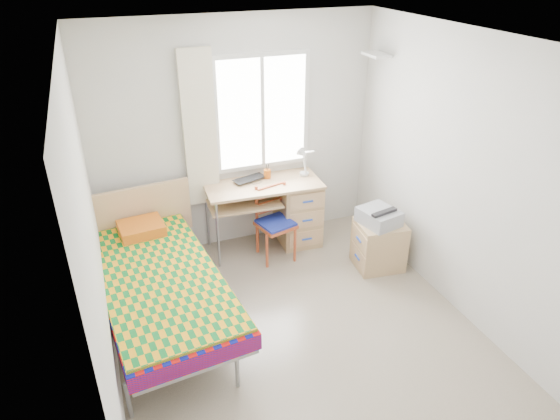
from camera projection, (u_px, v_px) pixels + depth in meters
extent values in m
plane|color=#BCAD93|center=(295.00, 326.00, 4.71)|extent=(3.50, 3.50, 0.00)
plane|color=white|center=(300.00, 39.00, 3.49)|extent=(3.50, 3.50, 0.00)
plane|color=silver|center=(236.00, 137.00, 5.54)|extent=(3.20, 0.00, 3.20)
plane|color=silver|center=(92.00, 241.00, 3.59)|extent=(0.00, 3.50, 3.50)
plane|color=silver|center=(457.00, 176.00, 4.60)|extent=(0.00, 3.50, 3.50)
cube|color=white|center=(262.00, 113.00, 5.50)|extent=(1.10, 0.04, 1.30)
cube|color=white|center=(262.00, 113.00, 5.49)|extent=(1.00, 0.02, 1.20)
cube|color=white|center=(263.00, 113.00, 5.49)|extent=(0.04, 0.02, 1.20)
cube|color=white|center=(200.00, 130.00, 5.28)|extent=(0.35, 0.05, 1.70)
cube|color=white|center=(377.00, 55.00, 5.32)|extent=(0.20, 0.32, 0.03)
cube|color=#979B9F|center=(161.00, 291.00, 4.59)|extent=(1.19, 2.27, 0.07)
cube|color=red|center=(160.00, 283.00, 4.54)|extent=(1.23, 2.30, 0.15)
cube|color=#F1A211|center=(160.00, 276.00, 4.49)|extent=(1.20, 2.18, 0.03)
cube|color=tan|center=(142.00, 212.00, 5.33)|extent=(1.05, 0.15, 0.60)
cube|color=orange|center=(141.00, 228.00, 5.11)|extent=(0.47, 0.41, 0.11)
cylinder|color=#979B9F|center=(129.00, 400.00, 3.72)|extent=(0.04, 0.04, 0.35)
cylinder|color=#979B9F|center=(187.00, 246.00, 5.63)|extent=(0.04, 0.04, 0.35)
cube|color=tan|center=(263.00, 185.00, 5.61)|extent=(1.34, 0.67, 0.03)
cube|color=tan|center=(297.00, 210.00, 5.94)|extent=(0.49, 0.60, 0.78)
cube|color=tan|center=(243.00, 201.00, 5.62)|extent=(0.83, 0.60, 0.02)
cylinder|color=#979B9F|center=(218.00, 236.00, 5.41)|extent=(0.03, 0.03, 0.78)
cylinder|color=#979B9F|center=(207.00, 216.00, 5.82)|extent=(0.03, 0.03, 0.78)
cube|color=#A1481F|center=(276.00, 225.00, 5.57)|extent=(0.45, 0.45, 0.04)
cube|color=navy|center=(276.00, 223.00, 5.56)|extent=(0.43, 0.43, 0.04)
cube|color=#A1481F|center=(271.00, 198.00, 5.59)|extent=(0.33, 0.11, 0.37)
cylinder|color=#A1481F|center=(267.00, 251.00, 5.48)|extent=(0.03, 0.03, 0.42)
cylinder|color=#A1481F|center=(284.00, 215.00, 5.76)|extent=(0.04, 0.04, 0.85)
cube|color=tan|center=(379.00, 245.00, 5.48)|extent=(0.54, 0.50, 0.54)
cube|color=tan|center=(360.00, 239.00, 5.35)|extent=(0.06, 0.40, 0.20)
cube|color=tan|center=(358.00, 257.00, 5.45)|extent=(0.06, 0.40, 0.20)
cube|color=#A2A3AA|center=(379.00, 217.00, 5.31)|extent=(0.42, 0.46, 0.16)
cube|color=black|center=(380.00, 210.00, 5.28)|extent=(0.34, 0.38, 0.02)
imported|color=black|center=(252.00, 181.00, 5.63)|extent=(0.44, 0.35, 0.03)
cylinder|color=orange|center=(267.00, 174.00, 5.72)|extent=(0.09, 0.09, 0.10)
cylinder|color=white|center=(304.00, 174.00, 5.80)|extent=(0.11, 0.11, 0.03)
cylinder|color=white|center=(304.00, 162.00, 5.73)|extent=(0.02, 0.12, 0.28)
cylinder|color=white|center=(306.00, 152.00, 5.59)|extent=(0.13, 0.25, 0.12)
cone|color=white|center=(303.00, 154.00, 5.47)|extent=(0.15, 0.16, 0.14)
imported|color=gray|center=(248.00, 203.00, 5.68)|extent=(0.26, 0.30, 0.02)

